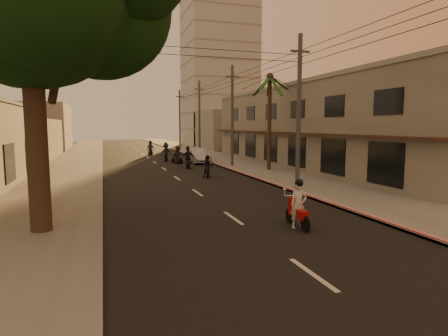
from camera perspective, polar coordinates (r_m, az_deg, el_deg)
The scene contains 19 objects.
ground at distance 13.38m, azimuth 4.28°, elevation -9.66°, with size 160.00×160.00×0.00m, color #383023.
road at distance 32.47m, azimuth -9.15°, elevation -0.13°, with size 10.00×140.00×0.02m, color black.
sidewalk_right at distance 34.40m, azimuth 3.29°, elevation 0.39°, with size 5.00×140.00×0.12m, color slate.
sidewalk_left at distance 32.20m, azimuth -22.46°, elevation -0.51°, with size 5.00×140.00×0.12m, color slate.
curb_stripe at distance 28.91m, azimuth 2.43°, elevation -0.69°, with size 0.20×60.00×0.20m, color red.
shophouse_row at distance 35.33m, azimuth 14.39°, elevation 6.19°, with size 8.80×34.20×7.30m.
distant_tower at distance 71.77m, azimuth -0.83°, elevation 14.75°, with size 12.10×12.10×28.00m.
palm_tree at distance 30.91m, azimuth 7.01°, elevation 12.83°, with size 5.00×5.00×8.20m.
utility_poles at distance 33.87m, azimuth 1.27°, elevation 11.28°, with size 1.20×48.26×9.00m.
filler_right at distance 59.94m, azimuth 0.45°, elevation 5.82°, with size 8.00×14.00×6.00m, color gray.
filler_left_near at distance 46.81m, azimuth -29.21°, elevation 3.82°, with size 8.00×14.00×4.40m, color gray.
filler_left_far at distance 64.54m, azimuth -26.17°, elevation 5.65°, with size 8.00×14.00×7.00m, color gray.
scooter_red at distance 13.90m, azimuth 11.24°, elevation -5.76°, with size 0.72×1.86×1.83m.
scooter_mid_a at distance 26.75m, azimuth -2.50°, elevation 0.12°, with size 1.08×1.62×1.63m.
scooter_mid_b at distance 32.38m, azimuth -5.55°, elevation 1.44°, with size 1.15×1.99×1.96m.
scooter_far_a at distance 36.55m, azimuth -7.10°, elevation 1.89°, with size 1.22×1.69×1.78m.
scooter_far_b at distance 39.46m, azimuth -8.83°, elevation 2.35°, with size 1.55×1.98×1.99m.
parked_car at distance 37.02m, azimuth -3.90°, elevation 1.91°, with size 1.77×4.67×1.52m, color #A7A9B0.
scooter_far_c at distance 47.22m, azimuth -11.16°, elevation 2.89°, with size 0.90×1.91×1.88m.
Camera 1 is at (-4.88, -11.89, 3.72)m, focal length 30.00 mm.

